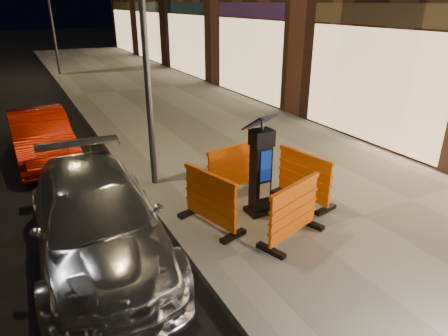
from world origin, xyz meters
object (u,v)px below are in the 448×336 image
barrier_kerbside (210,200)px  barrier_bldgside (304,177)px  car_silver (103,255)px  barrier_front (294,212)px  car_red (45,159)px  barrier_back (233,169)px  parking_kiosk (261,168)px

barrier_kerbside → barrier_bldgside: (1.90, 0.00, 0.00)m
barrier_bldgside → car_silver: bearing=75.2°
barrier_kerbside → barrier_bldgside: 1.90m
barrier_kerbside → car_silver: 1.86m
barrier_front → car_red: 6.67m
barrier_kerbside → barrier_front: bearing=-150.6°
barrier_front → barrier_bldgside: size_ratio=1.00×
barrier_back → barrier_bldgside: size_ratio=1.00×
parking_kiosk → car_silver: size_ratio=0.39×
barrier_back → car_red: size_ratio=0.34×
barrier_back → car_red: bearing=117.0°
barrier_kerbside → car_red: size_ratio=0.34×
barrier_kerbside → car_red: 5.41m
barrier_front → car_silver: size_ratio=0.28×
car_red → barrier_front: bearing=-64.6°
barrier_back → car_silver: barrier_back is taller
car_red → barrier_bldgside: bearing=-53.0°
parking_kiosk → car_red: parking_kiosk is taller
barrier_front → car_silver: (-2.69, 1.15, -0.62)m
barrier_bldgside → barrier_kerbside: bearing=78.4°
parking_kiosk → car_red: size_ratio=0.47×
parking_kiosk → barrier_kerbside: parking_kiosk is taller
barrier_kerbside → car_silver: barrier_kerbside is taller
parking_kiosk → barrier_bldgside: 1.02m
car_silver → parking_kiosk: bearing=-1.0°
parking_kiosk → barrier_kerbside: (-0.95, 0.00, -0.37)m
car_silver → barrier_front: bearing=-19.9°
parking_kiosk → barrier_back: 1.02m
barrier_back → car_silver: (-2.69, -0.75, -0.62)m
parking_kiosk → barrier_back: (0.00, 0.95, -0.37)m
barrier_front → barrier_bldgside: bearing=26.4°
barrier_front → barrier_bldgside: same height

